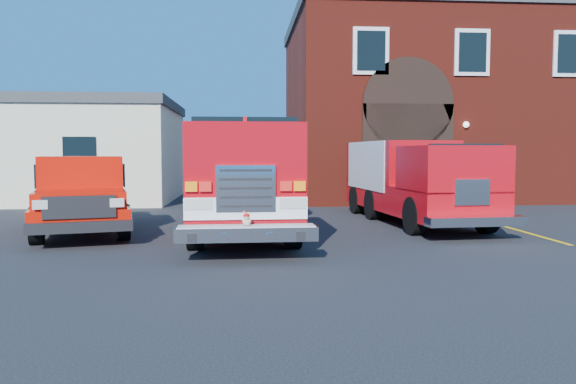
{
  "coord_description": "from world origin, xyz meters",
  "views": [
    {
      "loc": [
        -0.9,
        -12.54,
        2.1
      ],
      "look_at": [
        0.0,
        -1.2,
        1.3
      ],
      "focal_mm": 35.0,
      "sensor_mm": 36.0,
      "label": 1
    }
  ],
  "objects": [
    {
      "name": "pickup_truck",
      "position": [
        -5.2,
        2.75,
        0.95
      ],
      "size": [
        3.66,
        6.48,
        2.01
      ],
      "color": "black",
      "rests_on": "ground"
    },
    {
      "name": "fire_station",
      "position": [
        8.99,
        13.98,
        4.25
      ],
      "size": [
        15.2,
        10.2,
        8.45
      ],
      "color": "maroon",
      "rests_on": "ground"
    },
    {
      "name": "parking_stripe_far",
      "position": [
        6.5,
        7.0,
        0.0
      ],
      "size": [
        0.12,
        3.0,
        0.01
      ],
      "primitive_type": "cube",
      "color": "#E7B60C",
      "rests_on": "ground"
    },
    {
      "name": "secondary_truck",
      "position": [
        4.21,
        4.0,
        1.34
      ],
      "size": [
        2.95,
        7.73,
        2.45
      ],
      "color": "black",
      "rests_on": "ground"
    },
    {
      "name": "ground",
      "position": [
        0.0,
        0.0,
        0.0
      ],
      "size": [
        100.0,
        100.0,
        0.0
      ],
      "primitive_type": "plane",
      "color": "black",
      "rests_on": "ground"
    },
    {
      "name": "side_building",
      "position": [
        -9.0,
        13.0,
        2.2
      ],
      "size": [
        10.2,
        8.2,
        4.35
      ],
      "color": "beige",
      "rests_on": "ground"
    },
    {
      "name": "parking_stripe_mid",
      "position": [
        6.5,
        4.0,
        0.0
      ],
      "size": [
        0.12,
        3.0,
        0.01
      ],
      "primitive_type": "cube",
      "color": "#E7B60C",
      "rests_on": "ground"
    },
    {
      "name": "fire_engine",
      "position": [
        -0.96,
        2.73,
        1.47
      ],
      "size": [
        2.81,
        9.3,
        2.85
      ],
      "color": "black",
      "rests_on": "ground"
    },
    {
      "name": "parking_stripe_near",
      "position": [
        6.5,
        1.0,
        0.0
      ],
      "size": [
        0.12,
        3.0,
        0.01
      ],
      "primitive_type": "cube",
      "color": "#E7B60C",
      "rests_on": "ground"
    }
  ]
}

